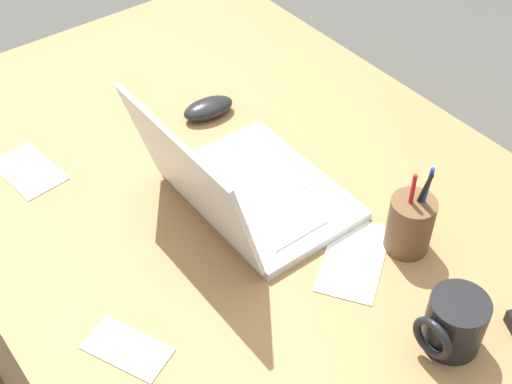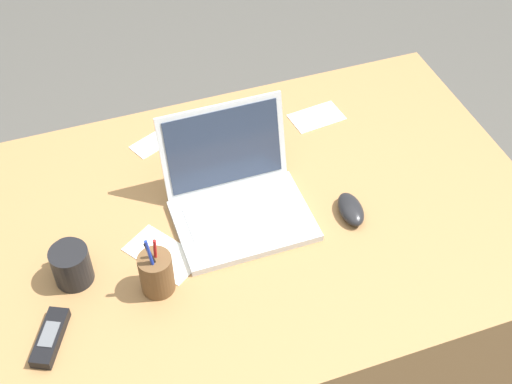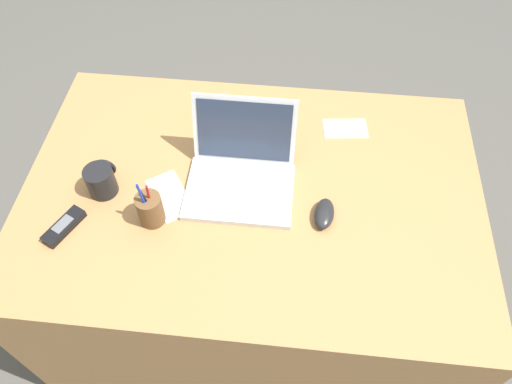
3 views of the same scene
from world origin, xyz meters
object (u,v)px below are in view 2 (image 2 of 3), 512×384
computer_mouse (351,209)px  cordless_phone (50,337)px  laptop (237,196)px  coffee_mug_white (71,264)px  pen_holder (156,273)px

computer_mouse → cordless_phone: 0.75m
laptop → computer_mouse: (0.25, -0.11, -0.03)m
computer_mouse → coffee_mug_white: bearing=-176.8°
cordless_phone → pen_holder: 0.25m
pen_holder → computer_mouse: bearing=6.8°
computer_mouse → cordless_phone: bearing=-165.0°
coffee_mug_white → pen_holder: size_ratio=0.56×
computer_mouse → laptop: bearing=163.4°
computer_mouse → pen_holder: (-0.49, -0.06, 0.03)m
pen_holder → cordless_phone: bearing=-166.5°
laptop → coffee_mug_white: size_ratio=3.26×
cordless_phone → pen_holder: (0.24, 0.06, 0.04)m
coffee_mug_white → pen_holder: bearing=-27.9°
computer_mouse → pen_holder: size_ratio=0.61×
computer_mouse → coffee_mug_white: size_ratio=1.10×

